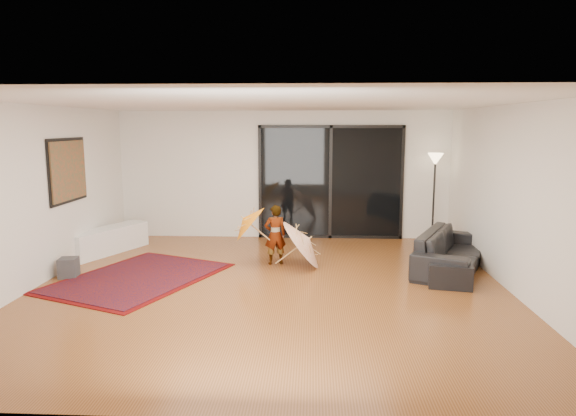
# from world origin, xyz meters

# --- Properties ---
(floor) EXTENTS (7.00, 7.00, 0.00)m
(floor) POSITION_xyz_m (0.00, 0.00, 0.00)
(floor) COLOR brown
(floor) RESTS_ON ground
(ceiling) EXTENTS (7.00, 7.00, 0.00)m
(ceiling) POSITION_xyz_m (0.00, 0.00, 2.70)
(ceiling) COLOR white
(ceiling) RESTS_ON wall_back
(wall_back) EXTENTS (7.00, 0.00, 7.00)m
(wall_back) POSITION_xyz_m (0.00, 3.50, 1.35)
(wall_back) COLOR silver
(wall_back) RESTS_ON floor
(wall_front) EXTENTS (7.00, 0.00, 7.00)m
(wall_front) POSITION_xyz_m (0.00, -3.50, 1.35)
(wall_front) COLOR silver
(wall_front) RESTS_ON floor
(wall_left) EXTENTS (0.00, 7.00, 7.00)m
(wall_left) POSITION_xyz_m (-3.50, 0.00, 1.35)
(wall_left) COLOR silver
(wall_left) RESTS_ON floor
(wall_right) EXTENTS (0.00, 7.00, 7.00)m
(wall_right) POSITION_xyz_m (3.50, 0.00, 1.35)
(wall_right) COLOR silver
(wall_right) RESTS_ON floor
(sliding_door) EXTENTS (3.06, 0.07, 2.40)m
(sliding_door) POSITION_xyz_m (1.00, 3.47, 1.20)
(sliding_door) COLOR black
(sliding_door) RESTS_ON wall_back
(painting) EXTENTS (0.04, 1.28, 1.08)m
(painting) POSITION_xyz_m (-3.46, 1.00, 1.65)
(painting) COLOR black
(painting) RESTS_ON wall_left
(media_console) EXTENTS (1.09, 1.75, 0.48)m
(media_console) POSITION_xyz_m (-3.25, 1.96, 0.24)
(media_console) COLOR white
(media_console) RESTS_ON floor
(speaker) EXTENTS (0.32, 0.32, 0.31)m
(speaker) POSITION_xyz_m (-3.25, 0.35, 0.16)
(speaker) COLOR #424244
(speaker) RESTS_ON floor
(persian_rug) EXTENTS (2.83, 3.24, 0.02)m
(persian_rug) POSITION_xyz_m (-2.13, 0.35, 0.01)
(persian_rug) COLOR #550707
(persian_rug) RESTS_ON floor
(sofa) EXTENTS (1.71, 2.37, 0.65)m
(sofa) POSITION_xyz_m (2.95, 1.12, 0.32)
(sofa) COLOR black
(sofa) RESTS_ON floor
(ottoman) EXTENTS (0.74, 0.74, 0.36)m
(ottoman) POSITION_xyz_m (2.71, 0.25, 0.18)
(ottoman) COLOR black
(ottoman) RESTS_ON floor
(floor_lamp) EXTENTS (0.32, 0.32, 1.84)m
(floor_lamp) POSITION_xyz_m (3.10, 3.15, 1.45)
(floor_lamp) COLOR black
(floor_lamp) RESTS_ON floor
(child) EXTENTS (0.44, 0.35, 1.04)m
(child) POSITION_xyz_m (-0.02, 1.31, 0.52)
(child) COLOR #999999
(child) RESTS_ON floor
(parasol_orange) EXTENTS (0.60, 0.74, 0.84)m
(parasol_orange) POSITION_xyz_m (-0.57, 1.26, 0.73)
(parasol_orange) COLOR orange
(parasol_orange) RESTS_ON child
(parasol_white) EXTENTS (0.74, 0.97, 0.99)m
(parasol_white) POSITION_xyz_m (0.58, 1.16, 0.50)
(parasol_white) COLOR white
(parasol_white) RESTS_ON floor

